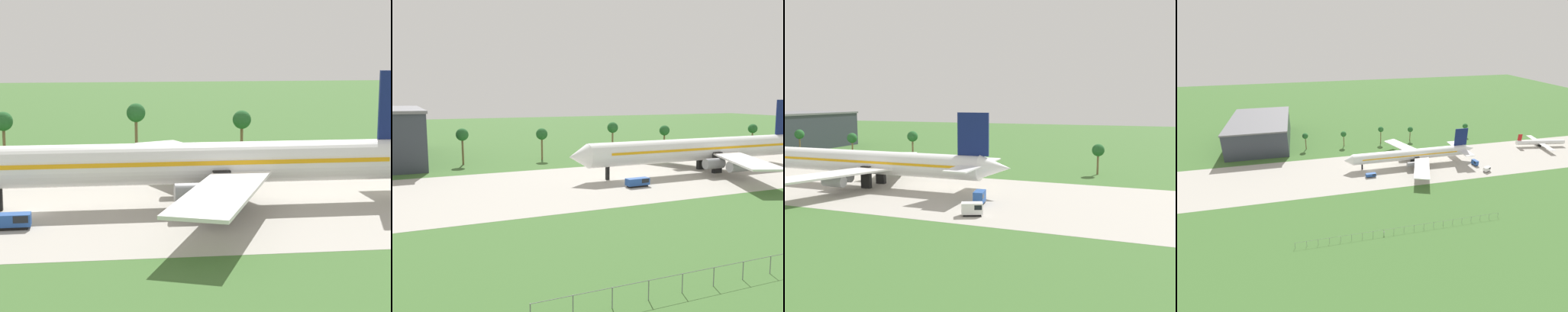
{
  "view_description": "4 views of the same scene",
  "coord_description": "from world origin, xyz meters",
  "views": [
    {
      "loc": [
        10.22,
        -94.7,
        23.11
      ],
      "look_at": [
        22.68,
        2.13,
        7.03
      ],
      "focal_mm": 65.0,
      "sensor_mm": 36.0,
      "label": 1
    },
    {
      "loc": [
        -49.75,
        -89.61,
        20.02
      ],
      "look_at": [
        -9.4,
        2.13,
        6.03
      ],
      "focal_mm": 40.0,
      "sensor_mm": 36.0,
      "label": 2
    },
    {
      "loc": [
        89.52,
        -90.06,
        21.6
      ],
      "look_at": [
        54.76,
        2.13,
        8.94
      ],
      "focal_mm": 40.0,
      "sensor_mm": 36.0,
      "label": 3
    },
    {
      "loc": [
        -33.67,
        -144.32,
        71.09
      ],
      "look_at": [
        2.23,
        5.0,
        6.0
      ],
      "focal_mm": 28.0,
      "sensor_mm": 36.0,
      "label": 4
    }
  ],
  "objects": [
    {
      "name": "ground_plane",
      "position": [
        0.0,
        0.0,
        0.0
      ],
      "size": [
        600.0,
        600.0,
        0.0
      ],
      "primitive_type": "plane",
      "color": "#3D662D"
    },
    {
      "name": "taxiway_strip",
      "position": [
        0.0,
        0.0,
        0.01
      ],
      "size": [
        320.0,
        44.0,
        0.02
      ],
      "color": "#A8A399",
      "rests_on": "ground_plane"
    },
    {
      "name": "jet_airliner",
      "position": [
        24.35,
        2.13,
        5.97
      ],
      "size": [
        76.08,
        58.14,
        18.83
      ],
      "color": "white",
      "rests_on": "ground_plane"
    },
    {
      "name": "fuel_truck",
      "position": [
        58.1,
        -7.2,
        1.53
      ],
      "size": [
        2.58,
        4.23,
        2.86
      ],
      "color": "black",
      "rests_on": "ground_plane"
    },
    {
      "name": "catering_van",
      "position": [
        60.05,
        -15.91,
        1.36
      ],
      "size": [
        4.46,
        3.43,
        2.52
      ],
      "color": "black",
      "rests_on": "ground_plane"
    },
    {
      "name": "palm_tree_row",
      "position": [
        17.64,
        39.51,
        8.05
      ],
      "size": [
        113.56,
        3.6,
        11.22
      ],
      "color": "brown",
      "rests_on": "ground_plane"
    }
  ]
}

